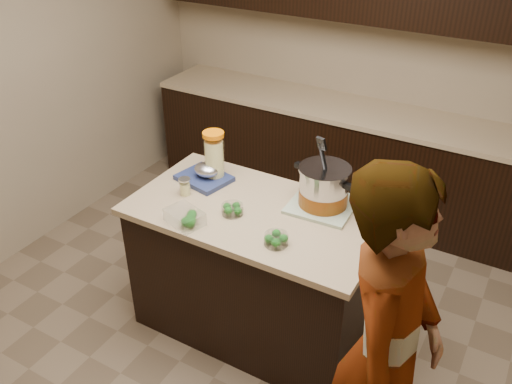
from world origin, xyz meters
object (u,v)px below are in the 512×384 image
stock_pot (324,189)px  lemonade_pitcher (214,158)px  person (384,356)px  island (256,271)px

stock_pot → lemonade_pitcher: size_ratio=1.33×
person → lemonade_pitcher: bearing=54.2°
island → lemonade_pitcher: 0.74m
lemonade_pitcher → person: person is taller
stock_pot → lemonade_pitcher: 0.71m
island → person: 1.26m
person → stock_pot: bearing=32.5°
stock_pot → lemonade_pitcher: (-0.71, -0.05, 0.03)m
stock_pot → person: (0.67, -0.89, -0.13)m
island → lemonade_pitcher: lemonade_pitcher is taller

